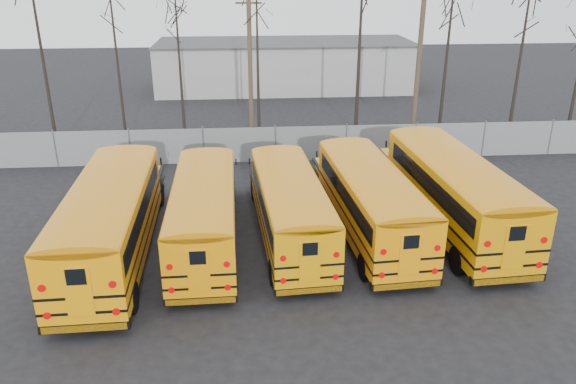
{
  "coord_description": "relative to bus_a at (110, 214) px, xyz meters",
  "views": [
    {
      "loc": [
        -1.67,
        -18.04,
        10.36
      ],
      "look_at": [
        0.02,
        3.39,
        1.6
      ],
      "focal_mm": 35.0,
      "sensor_mm": 36.0,
      "label": 1
    }
  ],
  "objects": [
    {
      "name": "tree_3",
      "position": [
        1.18,
        15.59,
        3.19
      ],
      "size": [
        0.26,
        0.26,
        10.1
      ],
      "primitive_type": "cone",
      "color": "black",
      "rests_on": "ground"
    },
    {
      "name": "tree_4",
      "position": [
        5.89,
        14.81,
        3.18
      ],
      "size": [
        0.26,
        0.26,
        10.08
      ],
      "primitive_type": "cone",
      "color": "black",
      "rests_on": "ground"
    },
    {
      "name": "bus_a",
      "position": [
        0.0,
        0.0,
        0.0
      ],
      "size": [
        2.92,
        11.41,
        3.17
      ],
      "rotation": [
        0.0,
        0.0,
        0.03
      ],
      "color": "black",
      "rests_on": "ground"
    },
    {
      "name": "tree_2",
      "position": [
        -2.16,
        14.0,
        3.81
      ],
      "size": [
        0.26,
        0.26,
        11.33
      ],
      "primitive_type": "cone",
      "color": "black",
      "rests_on": "ground"
    },
    {
      "name": "bus_c",
      "position": [
        6.67,
        1.03,
        -0.2
      ],
      "size": [
        2.97,
        10.22,
        2.83
      ],
      "rotation": [
        0.0,
        0.0,
        0.06
      ],
      "color": "black",
      "rests_on": "ground"
    },
    {
      "name": "utility_pole_left",
      "position": [
        5.44,
        15.79,
        2.66
      ],
      "size": [
        1.57,
        0.3,
        8.8
      ],
      "rotation": [
        0.0,
        0.0,
        -0.11
      ],
      "color": "brown",
      "rests_on": "ground"
    },
    {
      "name": "utility_pole_right",
      "position": [
        15.73,
        14.84,
        3.17
      ],
      "size": [
        1.66,
        0.79,
        9.79
      ],
      "rotation": [
        0.0,
        0.0,
        -0.4
      ],
      "color": "#4D3C2B",
      "rests_on": "ground"
    },
    {
      "name": "bus_d",
      "position": [
        9.91,
        1.29,
        -0.12
      ],
      "size": [
        3.18,
        10.76,
        2.97
      ],
      "rotation": [
        0.0,
        0.0,
        0.07
      ],
      "color": "black",
      "rests_on": "ground"
    },
    {
      "name": "distant_building",
      "position": [
        8.69,
        30.87,
        0.14
      ],
      "size": [
        22.0,
        8.0,
        4.0
      ],
      "primitive_type": "cube",
      "color": "#A7A6A2",
      "rests_on": "ground"
    },
    {
      "name": "tree_5",
      "position": [
        12.4,
        16.73,
        4.46
      ],
      "size": [
        0.26,
        0.26,
        12.64
      ],
      "primitive_type": "cone",
      "color": "black",
      "rests_on": "ground"
    },
    {
      "name": "bus_b",
      "position": [
        3.36,
        0.75,
        -0.18
      ],
      "size": [
        2.53,
        10.28,
        2.87
      ],
      "rotation": [
        0.0,
        0.0,
        0.02
      ],
      "color": "black",
      "rests_on": "ground"
    },
    {
      "name": "tree_6",
      "position": [
        17.75,
        15.66,
        3.64
      ],
      "size": [
        0.26,
        0.26,
        11.0
      ],
      "primitive_type": "cone",
      "color": "black",
      "rests_on": "ground"
    },
    {
      "name": "tree_1",
      "position": [
        -6.16,
        13.68,
        4.46
      ],
      "size": [
        0.26,
        0.26,
        12.63
      ],
      "primitive_type": "cone",
      "color": "black",
      "rests_on": "ground"
    },
    {
      "name": "tree_7",
      "position": [
        21.31,
        13.22,
        3.2
      ],
      "size": [
        0.26,
        0.26,
        10.12
      ],
      "primitive_type": "cone",
      "color": "black",
      "rests_on": "ground"
    },
    {
      "name": "bus_e",
      "position": [
        13.45,
        1.68,
        0.03
      ],
      "size": [
        3.31,
        11.63,
        3.22
      ],
      "rotation": [
        0.0,
        0.0,
        0.06
      ],
      "color": "black",
      "rests_on": "ground"
    },
    {
      "name": "ground",
      "position": [
        6.69,
        -1.13,
        -1.86
      ],
      "size": [
        120.0,
        120.0,
        0.0
      ],
      "primitive_type": "plane",
      "color": "black",
      "rests_on": "ground"
    },
    {
      "name": "fence",
      "position": [
        6.69,
        10.87,
        -0.86
      ],
      "size": [
        40.0,
        0.04,
        2.0
      ],
      "primitive_type": "cube",
      "color": "gray",
      "rests_on": "ground"
    }
  ]
}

